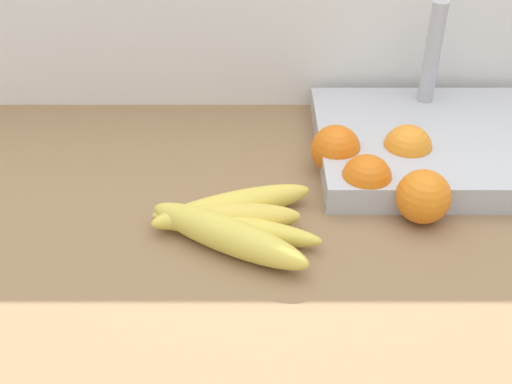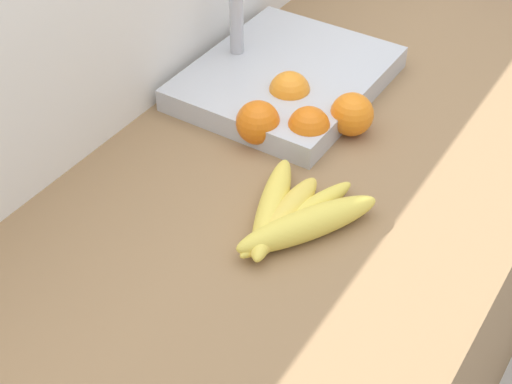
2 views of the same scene
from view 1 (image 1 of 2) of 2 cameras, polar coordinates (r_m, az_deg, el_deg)
The scene contains 7 objects.
wall_back at distance 1.26m, azimuth 2.55°, elevation -3.15°, with size 2.22×0.06×1.30m, color silver.
banana_bunch at distance 0.77m, azimuth -2.54°, elevation -2.84°, with size 0.22×0.18×0.04m.
orange_back_left at distance 0.91m, azimuth 13.32°, elevation 3.88°, with size 0.07×0.07×0.07m, color orange.
orange_far_right at distance 0.89m, azimuth 7.00°, elevation 3.86°, with size 0.07×0.07×0.07m, color orange.
orange_right at distance 0.83m, azimuth 9.76°, elevation 1.17°, with size 0.07×0.07×0.07m, color orange.
orange_center at distance 0.82m, azimuth 14.69°, elevation -0.30°, with size 0.07×0.07×0.07m, color orange.
sink_basin at distance 0.96m, azimuth 15.90°, elevation 4.43°, with size 0.35×0.29×0.20m.
Camera 1 is at (-0.06, -0.64, 1.43)m, focal length 44.12 mm.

